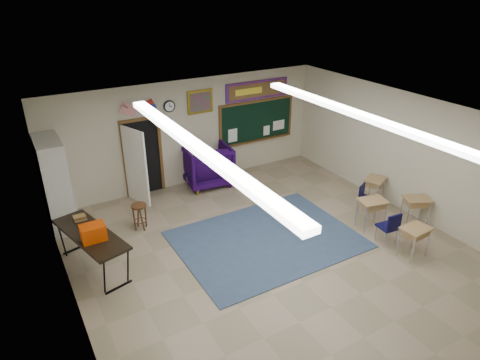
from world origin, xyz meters
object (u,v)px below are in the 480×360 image
student_desk_front_left (371,213)px  student_desk_front_right (374,189)px  wingback_armchair (207,165)px  folding_table (93,249)px  wooden_stool (140,216)px

student_desk_front_left → student_desk_front_right: 1.33m
wingback_armchair → student_desk_front_right: bearing=140.9°
student_desk_front_right → folding_table: folding_table is taller
student_desk_front_right → student_desk_front_left: bearing=-164.5°
wingback_armchair → folding_table: wingback_armchair is taller
wingback_armchair → wooden_stool: size_ratio=2.03×
student_desk_front_right → folding_table: 7.10m
folding_table → wooden_stool: bearing=23.3°
student_desk_front_left → wooden_stool: bearing=162.3°
student_desk_front_left → wooden_stool: (-4.75, 2.72, -0.09)m
wingback_armchair → wooden_stool: 2.86m
student_desk_front_right → wooden_stool: student_desk_front_right is taller
wingback_armchair → wooden_stool: bearing=36.0°
student_desk_front_left → folding_table: size_ratio=0.35×
student_desk_front_right → wooden_stool: (-5.75, 1.84, -0.06)m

